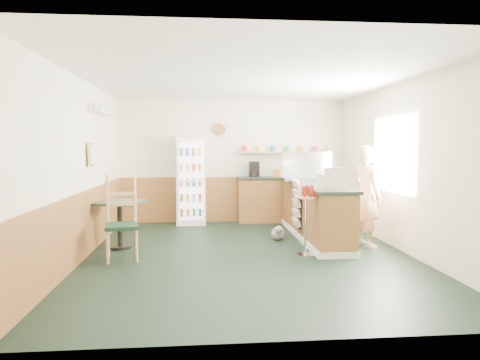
{
  "coord_description": "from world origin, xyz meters",
  "views": [
    {
      "loc": [
        -0.68,
        -6.51,
        1.68
      ],
      "look_at": [
        -0.06,
        0.6,
        1.12
      ],
      "focal_mm": 32.0,
      "sensor_mm": 36.0,
      "label": 1
    }
  ],
  "objects": [
    {
      "name": "back_counter",
      "position": [
        1.19,
        2.8,
        0.55
      ],
      "size": [
        2.24,
        0.42,
        1.69
      ],
      "color": "olive",
      "rests_on": "ground"
    },
    {
      "name": "room_envelope",
      "position": [
        -0.23,
        0.73,
        1.52
      ],
      "size": [
        5.04,
        6.02,
        2.72
      ],
      "color": "#EBE5C9",
      "rests_on": "ground"
    },
    {
      "name": "cafe_table",
      "position": [
        -2.05,
        0.62,
        0.55
      ],
      "size": [
        0.84,
        0.84,
        0.78
      ],
      "rotation": [
        0.0,
        0.0,
        -0.21
      ],
      "color": "black",
      "rests_on": "ground"
    },
    {
      "name": "cash_register",
      "position": [
        1.35,
        0.01,
        1.13
      ],
      "size": [
        0.42,
        0.44,
        0.24
      ],
      "primitive_type": "cube",
      "rotation": [
        0.0,
        0.0,
        -0.02
      ],
      "color": "beige",
      "rests_on": "service_counter"
    },
    {
      "name": "service_counter",
      "position": [
        1.35,
        1.07,
        0.46
      ],
      "size": [
        0.68,
        3.01,
        1.01
      ],
      "color": "olive",
      "rests_on": "ground"
    },
    {
      "name": "cafe_chair",
      "position": [
        -1.87,
        -0.05,
        0.66
      ],
      "size": [
        0.54,
        0.54,
        1.26
      ],
      "rotation": [
        0.0,
        0.0,
        0.18
      ],
      "color": "black",
      "rests_on": "ground"
    },
    {
      "name": "newspaper_rack",
      "position": [
        0.99,
        0.95,
        0.65
      ],
      "size": [
        0.09,
        0.42,
        0.85
      ],
      "color": "black",
      "rests_on": "ground"
    },
    {
      "name": "condiment_stand",
      "position": [
        0.89,
        -0.14,
        0.72
      ],
      "size": [
        0.34,
        0.34,
        1.07
      ],
      "rotation": [
        0.0,
        0.0,
        -0.38
      ],
      "color": "silver",
      "rests_on": "ground"
    },
    {
      "name": "display_case",
      "position": [
        1.35,
        1.7,
        1.28
      ],
      "size": [
        0.97,
        0.51,
        0.55
      ],
      "color": "silver",
      "rests_on": "service_counter"
    },
    {
      "name": "drinks_fridge",
      "position": [
        -0.93,
        2.74,
        0.94
      ],
      "size": [
        0.62,
        0.53,
        1.88
      ],
      "color": "white",
      "rests_on": "ground"
    },
    {
      "name": "ground",
      "position": [
        0.0,
        0.0,
        0.0
      ],
      "size": [
        6.0,
        6.0,
        0.0
      ],
      "primitive_type": "plane",
      "color": "black",
      "rests_on": "ground"
    },
    {
      "name": "dog_doorstop",
      "position": [
        0.66,
        0.97,
        0.13
      ],
      "size": [
        0.23,
        0.3,
        0.28
      ],
      "rotation": [
        0.0,
        0.0,
        -0.22
      ],
      "color": "gray",
      "rests_on": "ground"
    },
    {
      "name": "shopkeeper",
      "position": [
        2.05,
        0.36,
        0.85
      ],
      "size": [
        0.54,
        0.65,
        1.7
      ],
      "primitive_type": "imported",
      "rotation": [
        0.0,
        0.0,
        1.83
      ],
      "color": "tan",
      "rests_on": "ground"
    }
  ]
}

